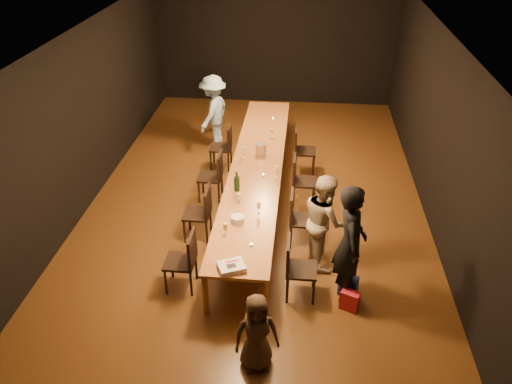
# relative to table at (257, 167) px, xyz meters

# --- Properties ---
(ground) EXTENTS (10.00, 10.00, 0.00)m
(ground) POSITION_rel_table_xyz_m (0.00, 0.00, -0.70)
(ground) COLOR #3E270F
(ground) RESTS_ON ground
(room_shell) EXTENTS (6.04, 10.04, 3.02)m
(room_shell) POSITION_rel_table_xyz_m (0.00, 0.00, 1.38)
(room_shell) COLOR black
(room_shell) RESTS_ON ground
(table) EXTENTS (0.90, 6.00, 0.75)m
(table) POSITION_rel_table_xyz_m (0.00, 0.00, 0.00)
(table) COLOR #9B5A2D
(table) RESTS_ON ground
(chair_right_0) EXTENTS (0.42, 0.42, 0.93)m
(chair_right_0) POSITION_rel_table_xyz_m (0.85, -2.40, -0.24)
(chair_right_0) COLOR black
(chair_right_0) RESTS_ON ground
(chair_right_1) EXTENTS (0.42, 0.42, 0.93)m
(chair_right_1) POSITION_rel_table_xyz_m (0.85, -1.20, -0.24)
(chair_right_1) COLOR black
(chair_right_1) RESTS_ON ground
(chair_right_2) EXTENTS (0.42, 0.42, 0.93)m
(chair_right_2) POSITION_rel_table_xyz_m (0.85, 0.00, -0.24)
(chair_right_2) COLOR black
(chair_right_2) RESTS_ON ground
(chair_right_3) EXTENTS (0.42, 0.42, 0.93)m
(chair_right_3) POSITION_rel_table_xyz_m (0.85, 1.20, -0.24)
(chair_right_3) COLOR black
(chair_right_3) RESTS_ON ground
(chair_left_0) EXTENTS (0.42, 0.42, 0.93)m
(chair_left_0) POSITION_rel_table_xyz_m (-0.85, -2.40, -0.24)
(chair_left_0) COLOR black
(chair_left_0) RESTS_ON ground
(chair_left_1) EXTENTS (0.42, 0.42, 0.93)m
(chair_left_1) POSITION_rel_table_xyz_m (-0.85, -1.20, -0.24)
(chair_left_1) COLOR black
(chair_left_1) RESTS_ON ground
(chair_left_2) EXTENTS (0.42, 0.42, 0.93)m
(chair_left_2) POSITION_rel_table_xyz_m (-0.85, 0.00, -0.24)
(chair_left_2) COLOR black
(chair_left_2) RESTS_ON ground
(chair_left_3) EXTENTS (0.42, 0.42, 0.93)m
(chair_left_3) POSITION_rel_table_xyz_m (-0.85, 1.20, -0.24)
(chair_left_3) COLOR black
(chair_left_3) RESTS_ON ground
(woman_birthday) EXTENTS (0.46, 0.67, 1.77)m
(woman_birthday) POSITION_rel_table_xyz_m (1.48, -2.31, 0.18)
(woman_birthday) COLOR black
(woman_birthday) RESTS_ON ground
(woman_tan) EXTENTS (0.76, 0.86, 1.50)m
(woman_tan) POSITION_rel_table_xyz_m (1.15, -1.61, 0.05)
(woman_tan) COLOR #C1AF91
(woman_tan) RESTS_ON ground
(man_blue) EXTENTS (0.86, 1.15, 1.59)m
(man_blue) POSITION_rel_table_xyz_m (-1.15, 2.19, 0.09)
(man_blue) COLOR #8FB9DD
(man_blue) RESTS_ON ground
(child) EXTENTS (0.60, 0.47, 1.07)m
(child) POSITION_rel_table_xyz_m (0.35, -3.67, -0.16)
(child) COLOR #453427
(child) RESTS_ON ground
(gift_bag_red) EXTENTS (0.29, 0.22, 0.30)m
(gift_bag_red) POSITION_rel_table_xyz_m (1.52, -2.62, -0.55)
(gift_bag_red) COLOR red
(gift_bag_red) RESTS_ON ground
(gift_bag_blue) EXTENTS (0.29, 0.25, 0.31)m
(gift_bag_blue) POSITION_rel_table_xyz_m (1.52, -2.33, -0.55)
(gift_bag_blue) COLOR #2537A3
(gift_bag_blue) RESTS_ON ground
(birthday_cake) EXTENTS (0.41, 0.38, 0.08)m
(birthday_cake) POSITION_rel_table_xyz_m (-0.05, -2.83, 0.09)
(birthday_cake) COLOR white
(birthday_cake) RESTS_ON table
(plate_stack) EXTENTS (0.23, 0.23, 0.11)m
(plate_stack) POSITION_rel_table_xyz_m (-0.10, -1.80, 0.10)
(plate_stack) COLOR silver
(plate_stack) RESTS_ON table
(champagne_bottle) EXTENTS (0.12, 0.12, 0.38)m
(champagne_bottle) POSITION_rel_table_xyz_m (-0.23, -0.90, 0.24)
(champagne_bottle) COLOR black
(champagne_bottle) RESTS_ON table
(ice_bucket) EXTENTS (0.25, 0.25, 0.21)m
(ice_bucket) POSITION_rel_table_xyz_m (0.04, 0.40, 0.15)
(ice_bucket) COLOR #B0B0B5
(ice_bucket) RESTS_ON table
(wineglass_0) EXTENTS (0.06, 0.06, 0.21)m
(wineglass_0) POSITION_rel_table_xyz_m (-0.23, -2.12, 0.15)
(wineglass_0) COLOR beige
(wineglass_0) RESTS_ON table
(wineglass_1) EXTENTS (0.06, 0.06, 0.21)m
(wineglass_1) POSITION_rel_table_xyz_m (0.17, -1.52, 0.15)
(wineglass_1) COLOR beige
(wineglass_1) RESTS_ON table
(wineglass_2) EXTENTS (0.06, 0.06, 0.21)m
(wineglass_2) POSITION_rel_table_xyz_m (-0.15, -1.32, 0.15)
(wineglass_2) COLOR silver
(wineglass_2) RESTS_ON table
(wineglass_3) EXTENTS (0.06, 0.06, 0.21)m
(wineglass_3) POSITION_rel_table_xyz_m (0.37, -0.40, 0.15)
(wineglass_3) COLOR beige
(wineglass_3) RESTS_ON table
(wineglass_4) EXTENTS (0.06, 0.06, 0.21)m
(wineglass_4) POSITION_rel_table_xyz_m (-0.27, 0.25, 0.15)
(wineglass_4) COLOR silver
(wineglass_4) RESTS_ON table
(wineglass_5) EXTENTS (0.06, 0.06, 0.21)m
(wineglass_5) POSITION_rel_table_xyz_m (0.17, 1.11, 0.15)
(wineglass_5) COLOR silver
(wineglass_5) RESTS_ON table
(tealight_near) EXTENTS (0.05, 0.05, 0.03)m
(tealight_near) POSITION_rel_table_xyz_m (0.15, -2.32, 0.06)
(tealight_near) COLOR #B2B7B2
(tealight_near) RESTS_ON table
(tealight_mid) EXTENTS (0.05, 0.05, 0.03)m
(tealight_mid) POSITION_rel_table_xyz_m (0.15, -0.39, 0.06)
(tealight_mid) COLOR #B2B7B2
(tealight_mid) RESTS_ON table
(tealight_far) EXTENTS (0.05, 0.05, 0.03)m
(tealight_far) POSITION_rel_table_xyz_m (0.15, 2.01, 0.06)
(tealight_far) COLOR #B2B7B2
(tealight_far) RESTS_ON table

